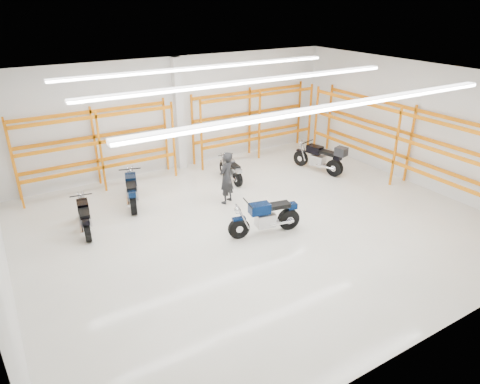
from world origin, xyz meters
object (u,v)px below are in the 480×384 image
motorcycle_main (268,217)px  motorcycle_back_c (231,170)px  motorcycle_back_a (85,218)px  motorcycle_back_d (322,158)px  structural_column (179,115)px  motorcycle_back_b (132,191)px  standing_man (226,178)px

motorcycle_main → motorcycle_back_c: bearing=75.1°
motorcycle_back_c → motorcycle_back_a: bearing=-169.0°
motorcycle_back_d → structural_column: size_ratio=0.53×
structural_column → motorcycle_back_c: bearing=-65.3°
motorcycle_main → motorcycle_back_d: motorcycle_back_d is taller
motorcycle_main → motorcycle_back_a: motorcycle_main is taller
motorcycle_back_a → motorcycle_main: bearing=-32.0°
structural_column → motorcycle_back_b: bearing=-140.4°
motorcycle_back_d → structural_column: (-4.68, 3.45, 1.65)m
motorcycle_back_a → structural_column: structural_column is taller
motorcycle_back_b → structural_column: structural_column is taller
motorcycle_back_d → structural_column: bearing=143.7°
motorcycle_main → structural_column: (0.02, 6.40, 1.72)m
standing_man → motorcycle_back_d: bearing=155.9°
motorcycle_back_a → motorcycle_back_b: bearing=29.5°
standing_man → structural_column: 4.12m
motorcycle_back_c → standing_man: standing_man is taller
motorcycle_back_c → structural_column: structural_column is taller
motorcycle_back_c → motorcycle_main: bearing=-104.9°
motorcycle_back_d → standing_man: bearing=-174.5°
motorcycle_back_a → motorcycle_back_c: motorcycle_back_a is taller
motorcycle_back_a → motorcycle_back_d: 9.42m
motorcycle_back_c → structural_column: bearing=114.7°
motorcycle_back_d → standing_man: standing_man is taller
motorcycle_back_a → structural_column: 6.12m
motorcycle_back_a → standing_man: 4.75m
motorcycle_main → motorcycle_back_c: size_ratio=1.21×
motorcycle_main → motorcycle_back_a: bearing=148.0°
motorcycle_back_b → motorcycle_back_c: 3.99m
motorcycle_back_b → standing_man: (2.88, -1.48, 0.41)m
motorcycle_back_b → structural_column: (2.92, 2.42, 1.73)m
motorcycle_back_c → motorcycle_back_d: 3.79m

